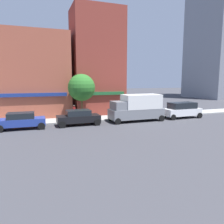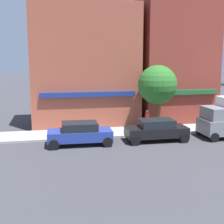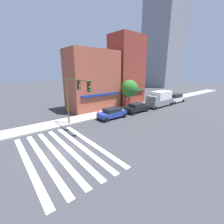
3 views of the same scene
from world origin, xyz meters
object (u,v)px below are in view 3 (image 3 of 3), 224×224
object	(u,v)px
traffic_signal	(75,92)
sedan_black	(137,107)
street_tree	(130,88)
box_truck_grey	(160,99)
suv_white	(175,98)
fire_hydrant	(98,114)
pedestrian_red_jacket	(128,104)
sedan_blue	(112,113)

from	to	relation	value
traffic_signal	sedan_black	world-z (taller)	traffic_signal
sedan_black	street_tree	size ratio (longest dim) A/B	0.84
box_truck_grey	suv_white	world-z (taller)	box_truck_grey
box_truck_grey	street_tree	world-z (taller)	street_tree
traffic_signal	street_tree	bearing A→B (deg)	15.16
fire_hydrant	street_tree	size ratio (longest dim) A/B	0.16
sedan_black	box_truck_grey	size ratio (longest dim) A/B	0.71
pedestrian_red_jacket	street_tree	xyz separation A→B (m)	(1.03, 0.70, 2.73)
fire_hydrant	sedan_blue	bearing A→B (deg)	-52.63
sedan_black	pedestrian_red_jacket	size ratio (longest dim) A/B	2.49
suv_white	fire_hydrant	bearing A→B (deg)	173.93
sedan_blue	street_tree	size ratio (longest dim) A/B	0.85
traffic_signal	sedan_black	size ratio (longest dim) A/B	1.41
sedan_black	fire_hydrant	world-z (taller)	sedan_black
suv_white	street_tree	world-z (taller)	street_tree
fire_hydrant	box_truck_grey	bearing A→B (deg)	-7.13
sedan_blue	fire_hydrant	world-z (taller)	sedan_blue
box_truck_grey	street_tree	bearing A→B (deg)	153.25
suv_white	pedestrian_red_jacket	size ratio (longest dim) A/B	2.68
box_truck_grey	traffic_signal	bearing A→B (deg)	-179.00
sedan_blue	suv_white	distance (m)	18.49
box_truck_grey	suv_white	size ratio (longest dim) A/B	1.32
sedan_blue	box_truck_grey	size ratio (longest dim) A/B	0.71
fire_hydrant	suv_white	bearing A→B (deg)	-4.91
sedan_blue	sedan_black	size ratio (longest dim) A/B	1.00
suv_white	street_tree	xyz separation A→B (m)	(-11.98, 2.80, 2.77)
traffic_signal	box_truck_grey	world-z (taller)	traffic_signal
suv_white	sedan_blue	bearing A→B (deg)	178.84
suv_white	fire_hydrant	size ratio (longest dim) A/B	5.63
sedan_blue	suv_white	xyz separation A→B (m)	(18.49, 0.00, 0.19)
sedan_blue	box_truck_grey	xyz separation A→B (m)	(12.28, -0.00, 0.75)
traffic_signal	suv_white	size ratio (longest dim) A/B	1.32
sedan_black	fire_hydrant	xyz separation A→B (m)	(-6.82, 1.70, -0.23)
traffic_signal	fire_hydrant	world-z (taller)	traffic_signal
sedan_blue	pedestrian_red_jacket	bearing A→B (deg)	21.86
traffic_signal	box_truck_grey	bearing A→B (deg)	1.90
traffic_signal	sedan_blue	world-z (taller)	traffic_signal
traffic_signal	sedan_blue	distance (m)	7.14
sedan_blue	sedan_black	bearing A→B (deg)	0.89
traffic_signal	suv_white	distance (m)	24.82
suv_white	street_tree	bearing A→B (deg)	165.68
pedestrian_red_jacket	sedan_blue	bearing A→B (deg)	93.21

